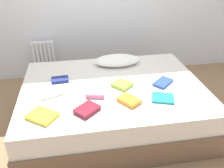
# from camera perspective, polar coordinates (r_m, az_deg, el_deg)

# --- Properties ---
(ground_plane) EXTENTS (8.00, 8.00, 0.00)m
(ground_plane) POSITION_cam_1_polar(r_m,az_deg,el_deg) (2.87, 0.17, -8.83)
(ground_plane) COLOR #93704C
(bed) EXTENTS (2.00, 1.50, 0.50)m
(bed) POSITION_cam_1_polar(r_m,az_deg,el_deg) (2.72, 0.17, -4.78)
(bed) COLOR brown
(bed) RESTS_ON ground
(radiator) EXTENTS (0.33, 0.04, 0.50)m
(radiator) POSITION_cam_1_polar(r_m,az_deg,el_deg) (3.72, -16.09, 6.26)
(radiator) COLOR white
(radiator) RESTS_ON ground
(pillow) EXTENTS (0.57, 0.31, 0.12)m
(pillow) POSITION_cam_1_polar(r_m,az_deg,el_deg) (3.02, 1.23, 5.77)
(pillow) COLOR white
(pillow) RESTS_ON bed
(textbook_pink) EXTENTS (0.22, 0.19, 0.05)m
(textbook_pink) POSITION_cam_1_polar(r_m,az_deg,el_deg) (2.40, -3.99, -2.18)
(textbook_pink) COLOR pink
(textbook_pink) RESTS_ON bed
(textbook_white) EXTENTS (0.27, 0.21, 0.03)m
(textbook_white) POSITION_cam_1_polar(r_m,az_deg,el_deg) (2.48, -14.49, -2.28)
(textbook_white) COLOR white
(textbook_white) RESTS_ON bed
(textbook_lime) EXTENTS (0.25, 0.25, 0.04)m
(textbook_lime) POSITION_cam_1_polar(r_m,az_deg,el_deg) (2.55, 2.49, -0.14)
(textbook_lime) COLOR #8CC638
(textbook_lime) RESTS_ON bed
(textbook_teal) EXTENTS (0.26, 0.24, 0.02)m
(textbook_teal) POSITION_cam_1_polar(r_m,az_deg,el_deg) (2.39, 12.21, -3.30)
(textbook_teal) COLOR teal
(textbook_teal) RESTS_ON bed
(textbook_blue) EXTENTS (0.26, 0.26, 0.03)m
(textbook_blue) POSITION_cam_1_polar(r_m,az_deg,el_deg) (2.65, 12.21, 0.36)
(textbook_blue) COLOR #2847B7
(textbook_blue) RESTS_ON bed
(textbook_orange) EXTENTS (0.24, 0.25, 0.04)m
(textbook_orange) POSITION_cam_1_polar(r_m,az_deg,el_deg) (2.29, 4.12, -3.98)
(textbook_orange) COLOR orange
(textbook_orange) RESTS_ON bed
(textbook_yellow) EXTENTS (0.31, 0.30, 0.03)m
(textbook_yellow) POSITION_cam_1_polar(r_m,az_deg,el_deg) (2.18, -16.53, -7.37)
(textbook_yellow) COLOR yellow
(textbook_yellow) RESTS_ON bed
(textbook_maroon) EXTENTS (0.26, 0.25, 0.05)m
(textbook_maroon) POSITION_cam_1_polar(r_m,az_deg,el_deg) (2.17, -6.04, -6.17)
(textbook_maroon) COLOR maroon
(textbook_maroon) RESTS_ON bed
(textbook_navy) EXTENTS (0.20, 0.14, 0.03)m
(textbook_navy) POSITION_cam_1_polar(r_m,az_deg,el_deg) (2.71, -12.48, 1.05)
(textbook_navy) COLOR navy
(textbook_navy) RESTS_ON bed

